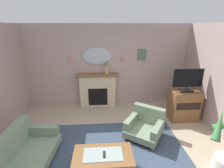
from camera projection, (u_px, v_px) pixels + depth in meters
name	position (u px, v px, depth m)	size (l,w,h in m)	color
floor	(115.00, 164.00, 3.32)	(6.43, 6.50, 0.10)	tan
wall_back	(108.00, 66.00, 5.47)	(6.43, 0.10, 2.74)	#B29993
patterned_rug	(114.00, 155.00, 3.49)	(3.20, 2.40, 0.01)	#38475B
fireplace	(98.00, 90.00, 5.51)	(1.36, 0.36, 1.16)	beige
mantel_vase_centre	(106.00, 67.00, 5.22)	(0.10, 0.10, 0.41)	tan
wall_mirror	(97.00, 56.00, 5.25)	(0.96, 0.06, 0.56)	#B2BCC6
wall_sconce_left	(71.00, 59.00, 5.17)	(0.14, 0.14, 0.14)	#D17066
wall_sconce_right	(123.00, 58.00, 5.28)	(0.14, 0.14, 0.14)	#D17066
framed_picture	(142.00, 55.00, 5.35)	(0.28, 0.03, 0.36)	#4C6B56
coffee_table	(103.00, 157.00, 2.94)	(1.10, 0.60, 0.45)	brown
tv_remote	(104.00, 155.00, 2.90)	(0.04, 0.16, 0.02)	black
floral_couch	(18.00, 159.00, 2.96)	(1.03, 1.79, 0.76)	gray
armchair_beside_couch	(145.00, 125.00, 4.03)	(1.12, 1.13, 0.71)	gray
tv_cabinet	(183.00, 105.00, 4.75)	(0.80, 0.57, 0.90)	brown
tv_flatscreen	(188.00, 79.00, 4.46)	(0.84, 0.24, 0.65)	black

